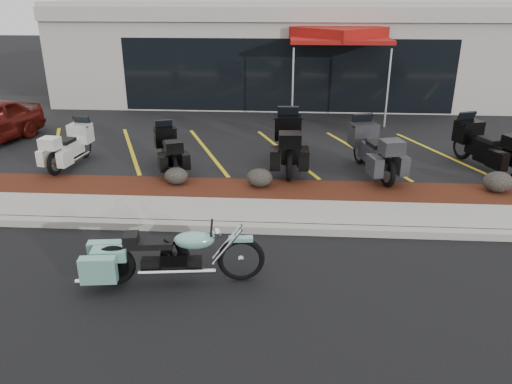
# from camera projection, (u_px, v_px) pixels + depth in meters

# --- Properties ---
(ground) EXTENTS (90.00, 90.00, 0.00)m
(ground) POSITION_uv_depth(u_px,v_px,m) (281.00, 255.00, 8.88)
(ground) COLOR black
(ground) RESTS_ON ground
(curb) EXTENTS (24.00, 0.25, 0.15)m
(curb) POSITION_uv_depth(u_px,v_px,m) (282.00, 229.00, 9.69)
(curb) COLOR gray
(curb) RESTS_ON ground
(sidewalk) EXTENTS (24.00, 1.20, 0.15)m
(sidewalk) POSITION_uv_depth(u_px,v_px,m) (282.00, 214.00, 10.33)
(sidewalk) COLOR gray
(sidewalk) RESTS_ON ground
(mulch_bed) EXTENTS (24.00, 1.20, 0.16)m
(mulch_bed) POSITION_uv_depth(u_px,v_px,m) (283.00, 192.00, 11.44)
(mulch_bed) COLOR #33180B
(mulch_bed) RESTS_ON ground
(upper_lot) EXTENTS (26.00, 9.60, 0.15)m
(upper_lot) POSITION_uv_depth(u_px,v_px,m) (286.00, 131.00, 16.44)
(upper_lot) COLOR black
(upper_lot) RESTS_ON ground
(dealership_building) EXTENTS (18.00, 8.16, 4.00)m
(dealership_building) POSITION_uv_depth(u_px,v_px,m) (288.00, 49.00, 21.51)
(dealership_building) COLOR #A49E94
(dealership_building) RESTS_ON ground
(boulder_left) EXTENTS (0.56, 0.46, 0.39)m
(boulder_left) POSITION_uv_depth(u_px,v_px,m) (176.00, 176.00, 11.63)
(boulder_left) COLOR black
(boulder_left) RESTS_ON mulch_bed
(boulder_mid) EXTENTS (0.60, 0.50, 0.42)m
(boulder_mid) POSITION_uv_depth(u_px,v_px,m) (259.00, 178.00, 11.47)
(boulder_mid) COLOR black
(boulder_mid) RESTS_ON mulch_bed
(boulder_right) EXTENTS (0.66, 0.55, 0.46)m
(boulder_right) POSITION_uv_depth(u_px,v_px,m) (498.00, 182.00, 11.17)
(boulder_right) COLOR black
(boulder_right) RESTS_ON mulch_bed
(hero_cruiser) EXTENTS (2.92, 1.05, 1.00)m
(hero_cruiser) POSITION_uv_depth(u_px,v_px,m) (241.00, 253.00, 7.92)
(hero_cruiser) COLOR #6EAC9E
(hero_cruiser) RESTS_ON ground
(touring_white) EXTENTS (1.01, 2.06, 1.15)m
(touring_white) POSITION_uv_depth(u_px,v_px,m) (83.00, 137.00, 13.37)
(touring_white) COLOR silver
(touring_white) RESTS_ON upper_lot
(touring_black_front) EXTENTS (1.41, 2.08, 1.13)m
(touring_black_front) POSITION_uv_depth(u_px,v_px,m) (165.00, 141.00, 13.08)
(touring_black_front) COLOR black
(touring_black_front) RESTS_ON upper_lot
(touring_black_mid) EXTENTS (1.01, 2.47, 1.42)m
(touring_black_mid) POSITION_uv_depth(u_px,v_px,m) (288.00, 132.00, 13.30)
(touring_black_mid) COLOR black
(touring_black_mid) RESTS_ON upper_lot
(touring_grey) EXTENTS (1.44, 2.46, 1.34)m
(touring_grey) POSITION_uv_depth(u_px,v_px,m) (361.00, 139.00, 12.83)
(touring_grey) COLOR #2B2B30
(touring_grey) RESTS_ON upper_lot
(touring_black_rear) EXTENTS (1.62, 2.39, 1.30)m
(touring_black_rear) POSITION_uv_depth(u_px,v_px,m) (464.00, 136.00, 13.21)
(touring_black_rear) COLOR black
(touring_black_rear) RESTS_ON upper_lot
(traffic_cone) EXTENTS (0.36, 0.36, 0.44)m
(traffic_cone) POSITION_uv_depth(u_px,v_px,m) (288.00, 125.00, 15.98)
(traffic_cone) COLOR #DC4F07
(traffic_cone) RESTS_ON upper_lot
(popup_canopy) EXTENTS (3.65, 3.65, 3.07)m
(popup_canopy) POSITION_uv_depth(u_px,v_px,m) (339.00, 35.00, 17.08)
(popup_canopy) COLOR silver
(popup_canopy) RESTS_ON upper_lot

